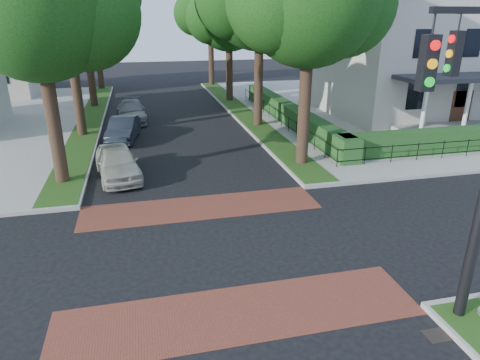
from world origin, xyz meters
The scene contains 18 objects.
ground centered at (0.00, 0.00, 0.00)m, with size 120.00×120.00×0.00m, color black.
sidewalk_ne centered at (19.50, 19.00, 0.07)m, with size 30.00×30.00×0.15m, color gray.
crosswalk_far centered at (0.00, 3.20, 0.01)m, with size 9.00×2.20×0.01m, color brown.
crosswalk_near centered at (0.00, -3.20, 0.01)m, with size 9.00×2.20×0.01m, color brown.
storm_drain centered at (4.30, -5.00, 0.01)m, with size 0.65×0.45×0.01m, color black.
grass_strip_ne centered at (5.40, 19.10, 0.16)m, with size 1.60×29.80×0.02m, color #244513.
grass_strip_nw centered at (-5.40, 19.10, 0.16)m, with size 1.60×29.80×0.02m, color #244513.
tree_right_far centered at (5.60, 24.22, 6.91)m, with size 7.25×6.23×9.74m.
tree_right_back centered at (5.60, 33.23, 7.27)m, with size 7.50×6.45×10.20m.
tree_left_near centered at (-5.40, 7.23, 7.27)m, with size 7.50×6.45×10.20m.
tree_left_far centered at (-5.40, 24.22, 7.12)m, with size 7.00×6.02×9.86m.
tree_left_back centered at (-5.40, 33.24, 7.41)m, with size 7.75×6.66×10.44m.
hedge_main_road centered at (7.70, 15.00, 0.75)m, with size 1.00×18.00×1.20m, color #17431B.
fence_main_road centered at (6.90, 15.00, 0.60)m, with size 0.06×18.00×0.90m, color black, non-canonical shape.
house_victorian centered at (17.51, 15.92, 6.02)m, with size 13.00×13.05×12.48m.
parked_car_front centered at (-3.16, 7.28, 0.73)m, with size 1.73×4.29×1.46m, color #BABAA8.
parked_car_middle centered at (-3.04, 13.54, 0.67)m, with size 1.43×4.09×1.35m, color black.
parked_car_rear centered at (-2.59, 18.51, 0.68)m, with size 1.91×4.71×1.37m, color slate.
Camera 1 is at (-1.96, -11.62, 6.86)m, focal length 32.00 mm.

